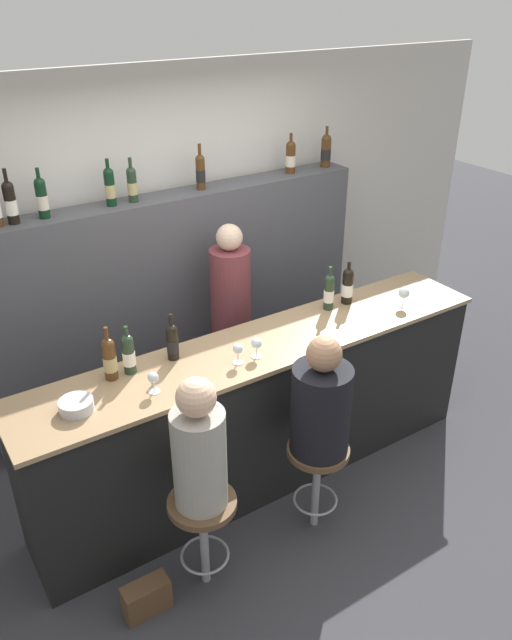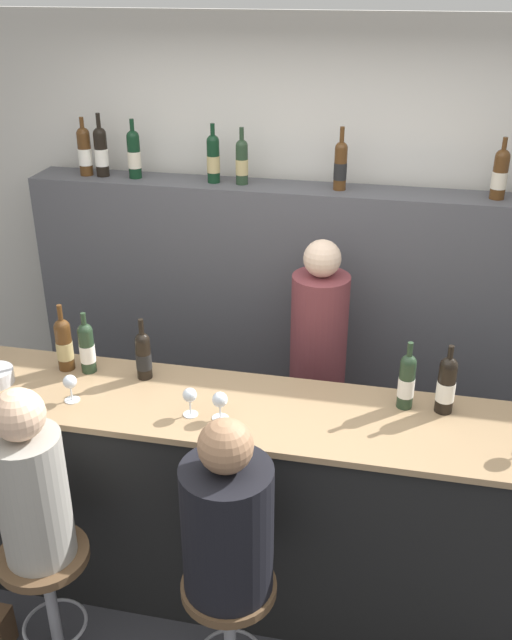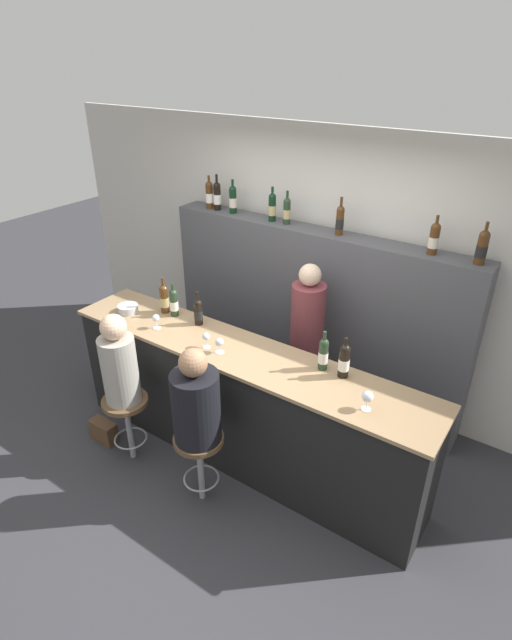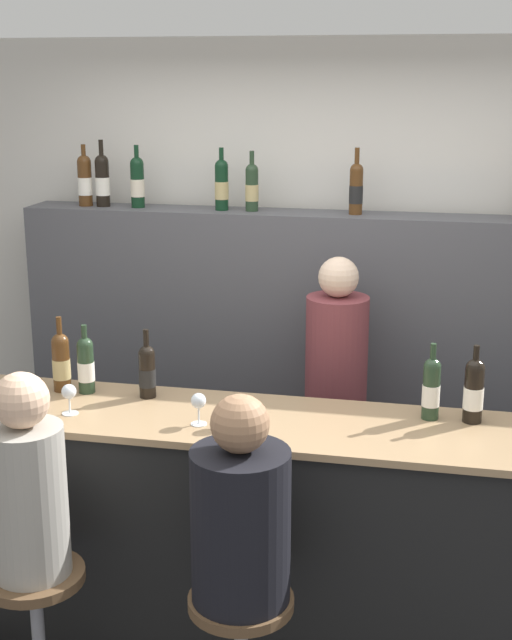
{
  "view_description": "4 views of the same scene",
  "coord_description": "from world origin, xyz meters",
  "px_view_note": "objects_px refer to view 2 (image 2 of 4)",
  "views": [
    {
      "loc": [
        -1.87,
        -2.52,
        3.08
      ],
      "look_at": [
        -0.09,
        0.21,
        1.3
      ],
      "focal_mm": 35.0,
      "sensor_mm": 36.0,
      "label": 1
    },
    {
      "loc": [
        0.56,
        -2.27,
        2.79
      ],
      "look_at": [
        0.02,
        0.26,
        1.51
      ],
      "focal_mm": 40.0,
      "sensor_mm": 36.0,
      "label": 2
    },
    {
      "loc": [
        1.98,
        -2.37,
        3.15
      ],
      "look_at": [
        0.12,
        0.31,
        1.37
      ],
      "focal_mm": 28.0,
      "sensor_mm": 36.0,
      "label": 3
    },
    {
      "loc": [
        0.66,
        -3.0,
        2.41
      ],
      "look_at": [
        -0.05,
        0.32,
        1.47
      ],
      "focal_mm": 50.0,
      "sensor_mm": 36.0,
      "label": 4
    }
  ],
  "objects_px": {
    "wine_glass_1": "(190,396)",
    "bar_stool_right": "(229,607)",
    "wine_bottle_counter_4": "(446,384)",
    "guest_seated_right": "(227,520)",
    "bar_stool_left": "(47,576)",
    "wine_bottle_backbar_0": "(85,151)",
    "wine_bottle_counter_0": "(64,344)",
    "wine_bottle_counter_1": "(87,347)",
    "bartender": "(316,390)",
    "wine_glass_2": "(220,401)",
    "wine_bottle_backbar_3": "(213,158)",
    "wine_bottle_backbar_1": "(101,151)",
    "guest_seated_left": "(31,485)",
    "wine_bottle_backbar_2": "(134,154)",
    "wine_bottle_counter_2": "(143,355)",
    "wine_bottle_counter_3": "(407,381)",
    "wine_bottle_backbar_5": "(340,165)",
    "wine_bottle_backbar_6": "(500,174)",
    "wine_glass_0": "(70,383)"
  },
  "relations": [
    {
      "from": "wine_bottle_counter_0",
      "to": "wine_bottle_backbar_5",
      "type": "relative_size",
      "value": 1.02
    },
    {
      "from": "wine_glass_0",
      "to": "wine_glass_2",
      "type": "distance_m",
      "value": 0.68
    },
    {
      "from": "wine_bottle_counter_2",
      "to": "wine_glass_1",
      "type": "bearing_deg",
      "value": -40.69
    },
    {
      "from": "wine_glass_0",
      "to": "bar_stool_left",
      "type": "xyz_separation_m",
      "value": [
        0.03,
        -0.46,
        -0.67
      ]
    },
    {
      "from": "wine_bottle_counter_0",
      "to": "guest_seated_right",
      "type": "distance_m",
      "value": 1.23
    },
    {
      "from": "wine_bottle_backbar_1",
      "to": "wine_glass_1",
      "type": "height_order",
      "value": "wine_bottle_backbar_1"
    },
    {
      "from": "wine_glass_1",
      "to": "guest_seated_left",
      "type": "distance_m",
      "value": 0.72
    },
    {
      "from": "wine_bottle_backbar_5",
      "to": "wine_bottle_counter_0",
      "type": "bearing_deg",
      "value": -139.11
    },
    {
      "from": "wine_bottle_counter_3",
      "to": "wine_glass_0",
      "type": "relative_size",
      "value": 2.48
    },
    {
      "from": "bartender",
      "to": "wine_bottle_counter_0",
      "type": "bearing_deg",
      "value": -153.31
    },
    {
      "from": "wine_bottle_backbar_6",
      "to": "bar_stool_left",
      "type": "xyz_separation_m",
      "value": [
        -1.79,
        -1.72,
        -1.38
      ]
    },
    {
      "from": "wine_bottle_counter_4",
      "to": "wine_glass_1",
      "type": "xyz_separation_m",
      "value": [
        -1.06,
        -0.26,
        -0.04
      ]
    },
    {
      "from": "bar_stool_right",
      "to": "guest_seated_right",
      "type": "height_order",
      "value": "guest_seated_right"
    },
    {
      "from": "guest_seated_left",
      "to": "guest_seated_right",
      "type": "distance_m",
      "value": 0.79
    },
    {
      "from": "wine_bottle_backbar_2",
      "to": "guest_seated_left",
      "type": "height_order",
      "value": "wine_bottle_backbar_2"
    },
    {
      "from": "guest_seated_right",
      "to": "bartender",
      "type": "relative_size",
      "value": 0.47
    },
    {
      "from": "bar_stool_left",
      "to": "wine_bottle_backbar_0",
      "type": "bearing_deg",
      "value": 104.49
    },
    {
      "from": "bartender",
      "to": "wine_bottle_counter_1",
      "type": "bearing_deg",
      "value": -150.8
    },
    {
      "from": "bar_stool_left",
      "to": "wine_bottle_backbar_3",
      "type": "bearing_deg",
      "value": 80.12
    },
    {
      "from": "wine_bottle_backbar_6",
      "to": "wine_bottle_counter_2",
      "type": "bearing_deg",
      "value": -147.36
    },
    {
      "from": "wine_bottle_counter_3",
      "to": "wine_glass_2",
      "type": "distance_m",
      "value": 0.8
    },
    {
      "from": "wine_bottle_counter_4",
      "to": "wine_glass_2",
      "type": "distance_m",
      "value": 0.96
    },
    {
      "from": "wine_bottle_backbar_0",
      "to": "wine_bottle_backbar_3",
      "type": "distance_m",
      "value": 0.74
    },
    {
      "from": "wine_bottle_counter_2",
      "to": "bar_stool_left",
      "type": "distance_m",
      "value": 1.03
    },
    {
      "from": "wine_bottle_counter_4",
      "to": "wine_bottle_backbar_1",
      "type": "distance_m",
      "value": 2.27
    },
    {
      "from": "wine_bottle_counter_1",
      "to": "wine_glass_1",
      "type": "distance_m",
      "value": 0.63
    },
    {
      "from": "wine_glass_1",
      "to": "wine_bottle_backbar_0",
      "type": "bearing_deg",
      "value": 127.34
    },
    {
      "from": "wine_bottle_backbar_0",
      "to": "wine_bottle_backbar_2",
      "type": "xyz_separation_m",
      "value": [
        0.29,
        -0.0,
        -0.0
      ]
    },
    {
      "from": "wine_bottle_counter_3",
      "to": "bartender",
      "type": "xyz_separation_m",
      "value": [
        -0.45,
        0.57,
        -0.45
      ]
    },
    {
      "from": "wine_bottle_counter_1",
      "to": "wine_bottle_counter_3",
      "type": "distance_m",
      "value": 1.47
    },
    {
      "from": "wine_glass_1",
      "to": "bartender",
      "type": "distance_m",
      "value": 1.03
    },
    {
      "from": "wine_bottle_counter_0",
      "to": "wine_bottle_backbar_0",
      "type": "distance_m",
      "value": 1.24
    },
    {
      "from": "wine_bottle_counter_4",
      "to": "guest_seated_left",
      "type": "height_order",
      "value": "guest_seated_left"
    },
    {
      "from": "wine_glass_1",
      "to": "bar_stool_right",
      "type": "relative_size",
      "value": 0.21
    },
    {
      "from": "wine_bottle_backbar_3",
      "to": "wine_bottle_backbar_2",
      "type": "bearing_deg",
      "value": 180.0
    },
    {
      "from": "wine_bottle_backbar_1",
      "to": "guest_seated_left",
      "type": "bearing_deg",
      "value": -78.63
    },
    {
      "from": "wine_glass_2",
      "to": "bar_stool_left",
      "type": "distance_m",
      "value": 1.04
    },
    {
      "from": "wine_bottle_counter_0",
      "to": "wine_bottle_counter_1",
      "type": "height_order",
      "value": "wine_bottle_counter_0"
    },
    {
      "from": "wine_bottle_counter_0",
      "to": "wine_bottle_backbar_6",
      "type": "height_order",
      "value": "wine_bottle_backbar_6"
    },
    {
      "from": "bar_stool_right",
      "to": "wine_bottle_counter_4",
      "type": "bearing_deg",
      "value": 42.47
    },
    {
      "from": "wine_bottle_counter_2",
      "to": "wine_bottle_backbar_1",
      "type": "xyz_separation_m",
      "value": [
        -0.57,
        1.01,
        0.68
      ]
    },
    {
      "from": "guest_seated_left",
      "to": "wine_bottle_backbar_5",
      "type": "bearing_deg",
      "value": 60.17
    },
    {
      "from": "wine_bottle_counter_3",
      "to": "wine_bottle_backbar_0",
      "type": "distance_m",
      "value": 2.21
    },
    {
      "from": "wine_bottle_counter_4",
      "to": "wine_bottle_backbar_1",
      "type": "bearing_deg",
      "value": 152.4
    },
    {
      "from": "wine_bottle_counter_1",
      "to": "wine_glass_1",
      "type": "relative_size",
      "value": 2.33
    },
    {
      "from": "wine_bottle_counter_2",
      "to": "wine_bottle_counter_3",
      "type": "bearing_deg",
      "value": 0.0
    },
    {
      "from": "wine_bottle_counter_2",
      "to": "wine_bottle_backbar_3",
      "type": "height_order",
      "value": "wine_bottle_backbar_3"
    },
    {
      "from": "wine_bottle_backbar_3",
      "to": "bar_stool_left",
      "type": "relative_size",
      "value": 0.51
    },
    {
      "from": "bar_stool_right",
      "to": "bartender",
      "type": "xyz_separation_m",
      "value": [
        0.17,
        1.29,
        0.26
      ]
    },
    {
      "from": "wine_bottle_counter_3",
      "to": "guest_seated_right",
      "type": "xyz_separation_m",
      "value": [
        -0.62,
        -0.72,
        -0.26
      ]
    }
  ]
}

